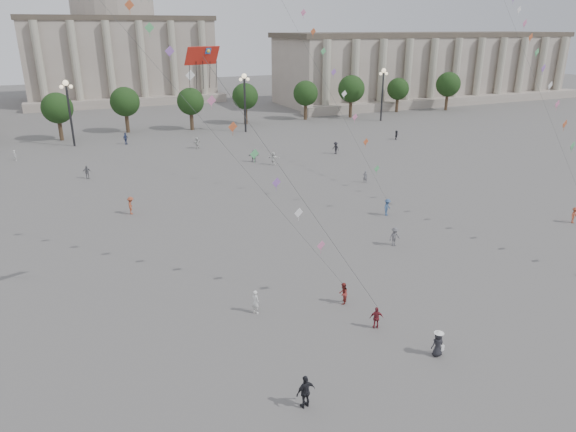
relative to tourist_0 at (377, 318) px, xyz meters
name	(u,v)px	position (x,y,z in m)	size (l,w,h in m)	color
ground	(399,358)	(-0.54, -3.34, -0.77)	(360.00, 360.00, 0.00)	#565451
hall_east	(428,67)	(74.46, 90.55, 7.66)	(84.00, 26.22, 17.20)	gray
hall_central	(117,44)	(-0.54, 125.88, 13.47)	(48.30, 34.30, 35.50)	gray
tree_row	(155,102)	(-0.54, 74.66, 4.63)	(137.12, 5.12, 8.00)	#34241A
lamp_post_mid_west	(68,101)	(-15.54, 66.66, 6.59)	(2.00, 0.90, 10.65)	#262628
lamp_post_mid_east	(245,92)	(14.46, 66.66, 6.59)	(2.00, 0.90, 10.65)	#262628
lamp_post_far_east	(383,85)	(44.46, 66.66, 6.59)	(2.00, 0.90, 10.65)	#262628
person_crowd_0	(126,139)	(-7.55, 64.66, 0.20)	(1.13, 0.47, 1.93)	navy
person_crowd_4	(197,143)	(2.65, 56.84, 0.15)	(1.70, 0.54, 1.84)	silver
person_crowd_6	(395,237)	(8.96, 10.82, 0.11)	(1.13, 0.65, 1.75)	#5A595E
person_crowd_7	(273,158)	(9.96, 41.97, 0.19)	(1.77, 0.56, 1.90)	white
person_crowd_8	(574,215)	(28.79, 8.29, 0.06)	(1.07, 0.61, 1.65)	#A1432B
person_crowd_9	(396,135)	(36.29, 49.48, 0.04)	(1.50, 0.48, 1.62)	black
person_crowd_10	(15,155)	(-23.97, 59.78, 0.01)	(0.56, 0.37, 1.54)	silver
person_crowd_12	(254,156)	(7.97, 44.66, 0.13)	(1.66, 0.53, 1.79)	#5E5F62
person_crowd_13	(256,302)	(-6.54, 5.01, 0.09)	(0.62, 0.41, 1.71)	silver
person_crowd_16	(87,172)	(-14.89, 45.20, 0.10)	(1.02, 0.42, 1.73)	slate
person_crowd_17	(131,205)	(-11.55, 29.01, 0.18)	(1.22, 0.70, 1.89)	#9D462B
person_crowd_19	(336,148)	(21.35, 44.29, 0.17)	(1.21, 0.69, 1.87)	black
person_crowd_21	(365,177)	(17.23, 29.06, 0.00)	(0.56, 0.37, 1.53)	slate
tourist_0	(377,318)	(0.00, 0.00, 0.00)	(0.90, 0.37, 1.53)	maroon
tourist_4	(306,392)	(-7.46, -4.82, 0.18)	(1.11, 0.46, 1.89)	black
kite_flyer_0	(343,293)	(-0.41, 3.68, 0.04)	(0.78, 0.61, 1.60)	maroon
kite_flyer_1	(387,207)	(12.86, 17.74, 0.14)	(1.17, 0.67, 1.80)	#37537D
hat_person	(438,343)	(1.70, -4.02, 0.10)	(0.80, 0.60, 1.69)	black
dragon_kite	(205,71)	(-8.95, 5.97, 15.43)	(5.66, 3.65, 18.87)	#AD1D12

